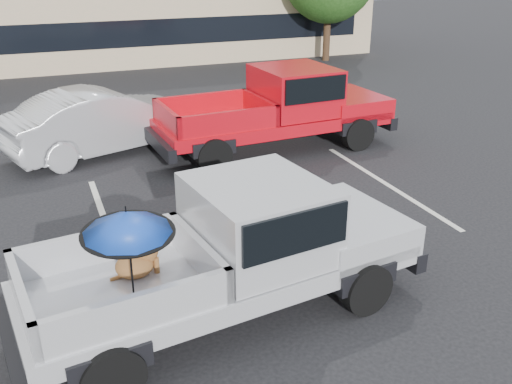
% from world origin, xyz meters
% --- Properties ---
extents(ground, '(90.00, 90.00, 0.00)m').
position_xyz_m(ground, '(0.00, 0.00, 0.00)').
color(ground, black).
rests_on(ground, ground).
extents(stripe_left, '(0.12, 5.00, 0.01)m').
position_xyz_m(stripe_left, '(-3.00, 2.00, 0.00)').
color(stripe_left, silver).
rests_on(stripe_left, ground).
extents(stripe_right, '(0.12, 5.00, 0.01)m').
position_xyz_m(stripe_right, '(3.00, 2.00, 0.00)').
color(stripe_right, silver).
rests_on(stripe_right, ground).
extents(silver_pickup, '(5.90, 2.71, 2.06)m').
position_xyz_m(silver_pickup, '(-1.55, -1.25, 1.05)').
color(silver_pickup, black).
rests_on(silver_pickup, ground).
extents(red_pickup, '(6.31, 2.59, 2.04)m').
position_xyz_m(red_pickup, '(2.07, 5.16, 1.12)').
color(red_pickup, black).
rests_on(red_pickup, ground).
extents(silver_sedan, '(5.16, 3.18, 1.61)m').
position_xyz_m(silver_sedan, '(-2.37, 6.50, 0.80)').
color(silver_sedan, '#B4B6BC').
rests_on(silver_sedan, ground).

